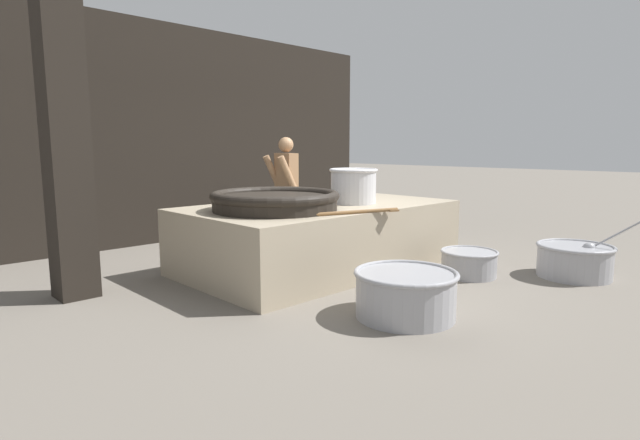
{
  "coord_description": "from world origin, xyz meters",
  "views": [
    {
      "loc": [
        -4.39,
        -4.53,
        1.54
      ],
      "look_at": [
        0.0,
        0.0,
        0.6
      ],
      "focal_mm": 28.0,
      "sensor_mm": 36.0,
      "label": 1
    }
  ],
  "objects_px": {
    "giant_wok_near": "(275,200)",
    "prep_bowl_vegetables": "(575,259)",
    "stock_pot": "(353,185)",
    "prep_bowl_meat": "(406,292)",
    "prep_bowl_extra": "(469,262)",
    "cook": "(286,187)"
  },
  "relations": [
    {
      "from": "stock_pot",
      "to": "prep_bowl_extra",
      "type": "bearing_deg",
      "value": -68.89
    },
    {
      "from": "stock_pot",
      "to": "prep_bowl_vegetables",
      "type": "relative_size",
      "value": 0.59
    },
    {
      "from": "prep_bowl_vegetables",
      "to": "stock_pot",
      "type": "bearing_deg",
      "value": 121.31
    },
    {
      "from": "prep_bowl_vegetables",
      "to": "prep_bowl_extra",
      "type": "relative_size",
      "value": 1.57
    },
    {
      "from": "giant_wok_near",
      "to": "prep_bowl_vegetables",
      "type": "height_order",
      "value": "giant_wok_near"
    },
    {
      "from": "giant_wok_near",
      "to": "prep_bowl_meat",
      "type": "relative_size",
      "value": 1.57
    },
    {
      "from": "stock_pot",
      "to": "cook",
      "type": "xyz_separation_m",
      "value": [
        0.22,
        1.61,
        -0.13
      ]
    },
    {
      "from": "prep_bowl_vegetables",
      "to": "prep_bowl_extra",
      "type": "height_order",
      "value": "prep_bowl_vegetables"
    },
    {
      "from": "giant_wok_near",
      "to": "prep_bowl_meat",
      "type": "xyz_separation_m",
      "value": [
        -0.01,
        -1.87,
        -0.69
      ]
    },
    {
      "from": "prep_bowl_meat",
      "to": "prep_bowl_extra",
      "type": "height_order",
      "value": "prep_bowl_meat"
    },
    {
      "from": "prep_bowl_meat",
      "to": "giant_wok_near",
      "type": "bearing_deg",
      "value": 89.77
    },
    {
      "from": "stock_pot",
      "to": "prep_bowl_meat",
      "type": "distance_m",
      "value": 2.25
    },
    {
      "from": "prep_bowl_vegetables",
      "to": "prep_bowl_meat",
      "type": "bearing_deg",
      "value": 167.89
    },
    {
      "from": "cook",
      "to": "prep_bowl_vegetables",
      "type": "relative_size",
      "value": 1.58
    },
    {
      "from": "giant_wok_near",
      "to": "prep_bowl_extra",
      "type": "distance_m",
      "value": 2.42
    },
    {
      "from": "giant_wok_near",
      "to": "prep_bowl_vegetables",
      "type": "xyz_separation_m",
      "value": [
        2.58,
        -2.42,
        -0.71
      ]
    },
    {
      "from": "cook",
      "to": "prep_bowl_extra",
      "type": "height_order",
      "value": "cook"
    },
    {
      "from": "cook",
      "to": "prep_bowl_vegetables",
      "type": "xyz_separation_m",
      "value": [
        1.17,
        -3.89,
        -0.69
      ]
    },
    {
      "from": "cook",
      "to": "giant_wok_near",
      "type": "bearing_deg",
      "value": 58.68
    },
    {
      "from": "prep_bowl_meat",
      "to": "prep_bowl_extra",
      "type": "xyz_separation_m",
      "value": [
        1.73,
        0.34,
        -0.06
      ]
    },
    {
      "from": "stock_pot",
      "to": "prep_bowl_meat",
      "type": "xyz_separation_m",
      "value": [
        -1.2,
        -1.73,
        -0.81
      ]
    },
    {
      "from": "giant_wok_near",
      "to": "prep_bowl_meat",
      "type": "height_order",
      "value": "giant_wok_near"
    }
  ]
}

